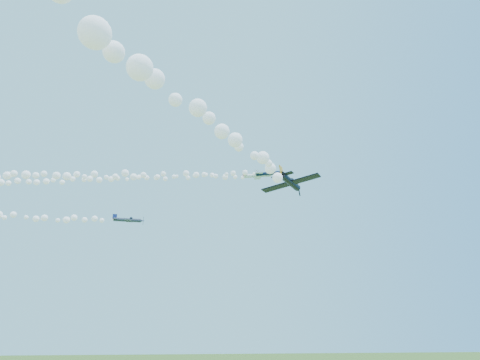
{
  "coord_description": "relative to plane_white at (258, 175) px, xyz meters",
  "views": [
    {
      "loc": [
        -3.0,
        -81.1,
        25.25
      ],
      "look_at": [
        1.37,
        -5.47,
        47.93
      ],
      "focal_mm": 30.0,
      "sensor_mm": 36.0,
      "label": 1
    }
  ],
  "objects": [
    {
      "name": "plane_white",
      "position": [
        0.0,
        0.0,
        0.0
      ],
      "size": [
        7.42,
        7.66,
        1.96
      ],
      "rotation": [
        0.09,
        -0.07,
        -0.03
      ],
      "color": "white"
    },
    {
      "name": "smoke_trail_white",
      "position": [
        -44.19,
        1.52,
        -0.32
      ],
      "size": [
        84.02,
        5.47,
        3.08
      ],
      "primitive_type": null,
      "color": "white"
    },
    {
      "name": "plane_navy",
      "position": [
        2.19,
        -2.36,
        -0.22
      ],
      "size": [
        6.42,
        6.67,
        1.86
      ],
      "rotation": [
        0.19,
        -0.06,
        -0.16
      ],
      "color": "#0C1835"
    },
    {
      "name": "smoke_trail_navy",
      "position": [
        -42.71,
        4.92,
        -0.43
      ],
      "size": [
        86.09,
        15.91,
        2.55
      ],
      "primitive_type": null,
      "color": "white"
    },
    {
      "name": "plane_grey",
      "position": [
        -27.1,
        -8.45,
        -12.46
      ],
      "size": [
        6.22,
        6.59,
        1.99
      ],
      "rotation": [
        0.1,
        0.02,
        0.14
      ],
      "color": "#32384A"
    },
    {
      "name": "plane_black",
      "position": [
        0.43,
        -37.21,
        -12.54
      ],
      "size": [
        7.78,
        7.38,
        2.44
      ],
      "rotation": [
        -0.16,
        0.02,
        1.07
      ],
      "color": "black"
    }
  ]
}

